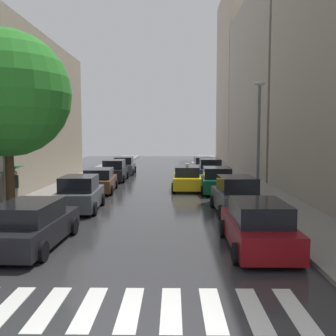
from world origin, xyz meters
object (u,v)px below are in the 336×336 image
object	(u,v)px
parked_car_right_nearest	(258,227)
parked_car_right_second	(236,196)
parked_car_left_fourth	(115,171)
pedestrian_foreground	(15,176)
parked_car_left_second	(80,194)
parked_car_left_nearest	(31,225)
taxi_midroad	(187,178)
parked_car_right_third	(217,181)
parked_car_right_fourth	(210,170)
street_tree_left	(7,94)
lamp_post_right	(259,132)
parked_car_right_fifth	(203,166)
parked_car_left_third	(100,181)
parked_car_left_fifth	(124,166)

from	to	relation	value
parked_car_right_nearest	parked_car_right_second	xyz separation A→B (m)	(0.25, 5.87, 0.06)
parked_car_left_fourth	pedestrian_foreground	size ratio (longest dim) A/B	2.17
parked_car_left_second	parked_car_left_fourth	xyz separation A→B (m)	(-0.16, 12.26, -0.00)
parked_car_left_nearest	taxi_midroad	distance (m)	14.80
parked_car_left_fourth	parked_car_right_third	world-z (taller)	parked_car_left_fourth
parked_car_right_fourth	street_tree_left	xyz separation A→B (m)	(-10.07, -15.23, 4.68)
lamp_post_right	parked_car_right_nearest	bearing A→B (deg)	-102.35
parked_car_left_nearest	street_tree_left	xyz separation A→B (m)	(-2.19, 3.53, 4.78)
taxi_midroad	parked_car_left_fourth	bearing A→B (deg)	51.80
parked_car_left_fourth	parked_car_right_fifth	bearing A→B (deg)	-52.86
street_tree_left	parked_car_left_nearest	bearing A→B (deg)	-58.16
parked_car_right_second	parked_car_right_fourth	distance (m)	13.11
lamp_post_right	parked_car_right_fourth	bearing A→B (deg)	98.29
parked_car_left_fourth	parked_car_left_second	bearing A→B (deg)	179.87
parked_car_left_third	street_tree_left	xyz separation A→B (m)	(-2.11, -8.87, 4.78)
parked_car_left_fifth	parked_car_right_fifth	xyz separation A→B (m)	(7.67, 0.60, -0.02)
parked_car_left_nearest	pedestrian_foreground	world-z (taller)	pedestrian_foreground
parked_car_left_nearest	parked_car_left_fourth	size ratio (longest dim) A/B	1.09
parked_car_right_fourth	parked_car_right_second	bearing A→B (deg)	-178.91
parked_car_left_nearest	lamp_post_right	world-z (taller)	lamp_post_right
parked_car_right_nearest	parked_car_right_third	distance (m)	12.28
parked_car_left_second	parked_car_right_nearest	distance (m)	9.87
parked_car_left_fourth	lamp_post_right	distance (m)	14.41
parked_car_right_second	street_tree_left	size ratio (longest dim) A/B	0.51
parked_car_right_third	street_tree_left	world-z (taller)	street_tree_left
street_tree_left	lamp_post_right	distance (m)	12.58
parked_car_right_third	parked_car_right_fourth	distance (m)	6.71
pedestrian_foreground	parked_car_right_third	bearing A→B (deg)	-19.05
parked_car_right_fourth	lamp_post_right	xyz separation A→B (m)	(1.56, -10.72, 3.09)
pedestrian_foreground	parked_car_left_fourth	bearing A→B (deg)	30.16
parked_car_left_third	parked_car_left_fourth	distance (m)	6.06
parked_car_left_third	parked_car_right_fourth	xyz separation A→B (m)	(7.96, 6.36, 0.10)
parked_car_left_second	parked_car_right_nearest	xyz separation A→B (m)	(7.50, -6.42, -0.04)
parked_car_left_second	parked_car_right_third	distance (m)	9.54
taxi_midroad	lamp_post_right	bearing A→B (deg)	-145.27
parked_car_right_fourth	parked_car_right_fifth	world-z (taller)	parked_car_right_fourth
parked_car_left_nearest	taxi_midroad	size ratio (longest dim) A/B	1.03
parked_car_right_fourth	taxi_midroad	xyz separation A→B (m)	(-2.09, -5.14, -0.07)
parked_car_right_second	parked_car_left_second	bearing A→B (deg)	83.56
parked_car_left_fourth	parked_car_right_third	xyz separation A→B (m)	(7.68, -6.40, -0.02)
parked_car_right_second	parked_car_left_fifth	bearing A→B (deg)	20.79
parked_car_left_fifth	pedestrian_foreground	bearing A→B (deg)	166.33
parked_car_left_third	parked_car_right_second	world-z (taller)	parked_car_right_second
parked_car_right_nearest	parked_car_right_fifth	world-z (taller)	parked_car_right_nearest
parked_car_left_third	parked_car_right_nearest	distance (m)	14.79
parked_car_left_second	taxi_midroad	distance (m)	9.33
parked_car_right_second	parked_car_right_third	world-z (taller)	parked_car_right_second
parked_car_right_third	parked_car_right_fifth	world-z (taller)	parked_car_right_third
parked_car_right_nearest	parked_car_right_fourth	world-z (taller)	parked_car_right_fourth
parked_car_left_nearest	parked_car_left_fourth	world-z (taller)	parked_car_left_fourth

